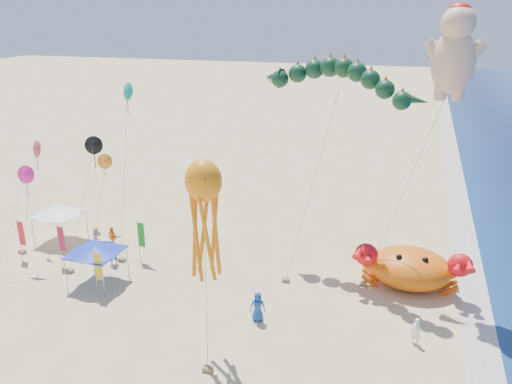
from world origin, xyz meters
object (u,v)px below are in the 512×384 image
at_px(dragon_kite, 336,84).
at_px(octopus_kite, 204,211).
at_px(canopy_white, 58,212).
at_px(crab_inflatable, 410,267).
at_px(canopy_blue, 95,250).
at_px(cherub_kite, 455,50).

xyz_separation_m(dragon_kite, octopus_kite, (-4.29, -12.14, -4.92)).
distance_m(dragon_kite, canopy_white, 23.79).
relative_size(crab_inflatable, canopy_blue, 2.14).
relative_size(dragon_kite, canopy_blue, 4.14).
height_order(cherub_kite, octopus_kite, cherub_kite).
bearing_deg(octopus_kite, dragon_kite, 70.55).
relative_size(cherub_kite, octopus_kite, 1.68).
bearing_deg(crab_inflatable, cherub_kite, 37.86).
xyz_separation_m(dragon_kite, canopy_white, (-21.10, -3.25, -10.48)).
bearing_deg(dragon_kite, canopy_white, -171.25).
bearing_deg(crab_inflatable, canopy_blue, -163.23).
height_order(canopy_blue, canopy_white, same).
relative_size(octopus_kite, canopy_white, 3.10).
relative_size(crab_inflatable, cherub_kite, 0.41).
xyz_separation_m(cherub_kite, canopy_white, (-28.08, -2.04, -12.88)).
bearing_deg(canopy_white, dragon_kite, 8.75).
distance_m(octopus_kite, canopy_blue, 12.08).
distance_m(cherub_kite, octopus_kite, 17.32).
xyz_separation_m(dragon_kite, canopy_blue, (-14.22, -8.11, -10.48)).
bearing_deg(canopy_white, octopus_kite, -27.87).
xyz_separation_m(cherub_kite, octopus_kite, (-11.27, -10.93, -7.31)).
bearing_deg(canopy_blue, cherub_kite, 18.03).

